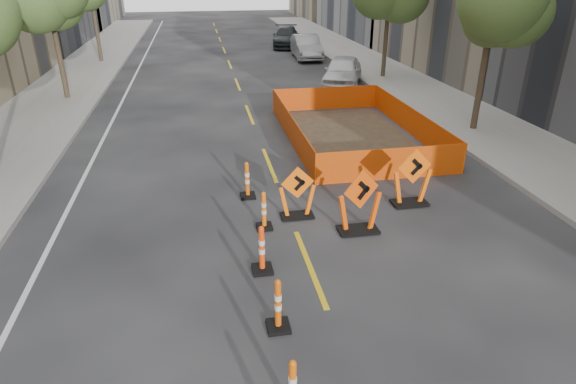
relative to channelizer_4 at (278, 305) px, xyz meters
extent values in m
cube|color=gray|center=(9.99, 9.83, -0.45)|extent=(4.00, 90.00, 0.15)
cylinder|color=#382B1E|center=(-7.41, 17.83, 1.05)|extent=(0.24, 0.24, 3.15)
sphere|color=#465E28|center=(-7.41, 17.83, 4.02)|extent=(2.80, 2.80, 2.80)
cylinder|color=#382B1E|center=(-7.41, 27.83, 1.05)|extent=(0.24, 0.24, 3.15)
cylinder|color=#382B1E|center=(9.39, 9.83, 1.05)|extent=(0.24, 0.24, 3.15)
sphere|color=#465E28|center=(9.39, 9.83, 4.02)|extent=(2.80, 2.80, 2.80)
cylinder|color=#382B1E|center=(9.39, 19.83, 1.05)|extent=(0.24, 0.24, 3.15)
imported|color=silver|center=(6.53, 18.36, 0.26)|extent=(3.47, 4.99, 1.58)
imported|color=#96959A|center=(6.46, 27.08, 0.26)|extent=(1.89, 4.84, 1.57)
imported|color=black|center=(6.05, 32.66, 0.23)|extent=(2.98, 5.47, 1.51)
camera|label=1|loc=(-1.06, -6.73, 5.41)|focal=30.00mm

